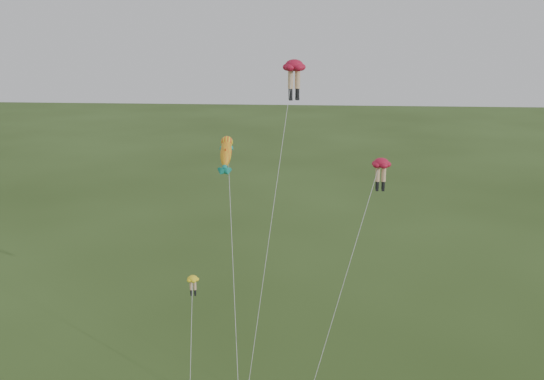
{
  "coord_description": "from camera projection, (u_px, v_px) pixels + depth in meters",
  "views": [
    {
      "loc": [
        3.86,
        -32.42,
        23.47
      ],
      "look_at": [
        1.0,
        6.0,
        12.9
      ],
      "focal_mm": 40.0,
      "sensor_mm": 36.0,
      "label": 1
    }
  ],
  "objects": [
    {
      "name": "legs_kite_red_mid",
      "position": [
        379.0,
        171.0,
        38.25
      ],
      "size": [
        5.42,
        6.73,
        15.33
      ],
      "rotation": [
        0.0,
        0.0,
        0.04
      ],
      "color": "#B1122E",
      "rests_on": "ground"
    },
    {
      "name": "legs_kite_yellow",
      "position": [
        192.0,
        291.0,
        37.12
      ],
      "size": [
        0.87,
        3.83,
        8.59
      ],
      "rotation": [
        0.0,
        0.0,
        0.13
      ],
      "color": "yellow",
      "rests_on": "ground"
    },
    {
      "name": "fish_kite",
      "position": [
        226.0,
        153.0,
        42.72
      ],
      "size": [
        2.69,
        11.77,
        16.01
      ],
      "rotation": [
        0.76,
        0.0,
        0.03
      ],
      "color": "yellow",
      "rests_on": "ground"
    },
    {
      "name": "legs_kite_red_high",
      "position": [
        293.0,
        73.0,
        39.15
      ],
      "size": [
        3.68,
        9.24,
        21.29
      ],
      "rotation": [
        0.0,
        0.0,
        0.35
      ],
      "color": "#B1122E",
      "rests_on": "ground"
    }
  ]
}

